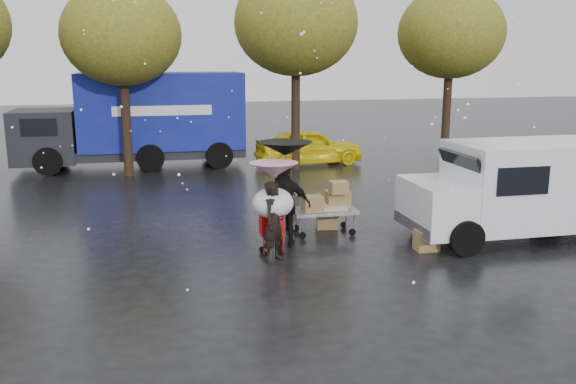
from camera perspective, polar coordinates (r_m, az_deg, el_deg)
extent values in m
plane|color=black|center=(12.67, 0.22, -6.21)|extent=(90.00, 90.00, 0.00)
imported|color=black|center=(12.28, -1.31, -2.80)|extent=(0.70, 0.71, 1.65)
imported|color=black|center=(14.32, -0.29, -0.45)|extent=(0.94, 0.79, 1.71)
imported|color=black|center=(13.20, -0.23, -1.23)|extent=(1.18, 0.76, 1.87)
cylinder|color=#4C4C4C|center=(12.25, -1.31, -2.27)|extent=(0.02, 0.02, 1.89)
cone|color=#C5516E|center=(12.05, -1.34, 2.07)|extent=(0.98, 0.98, 0.30)
sphere|color=#4C4C4C|center=(12.04, -1.34, 2.21)|extent=(0.06, 0.06, 0.06)
cylinder|color=#4C4C4C|center=(13.16, -0.23, -0.59)|extent=(0.02, 0.02, 2.17)
cone|color=black|center=(12.96, -0.24, 4.07)|extent=(1.15, 1.15, 0.30)
sphere|color=#4C4C4C|center=(12.96, -0.24, 4.20)|extent=(0.06, 0.06, 0.06)
cube|color=slate|center=(14.28, 3.39, -1.76)|extent=(1.50, 0.80, 0.08)
cylinder|color=slate|center=(14.04, 0.46, -0.95)|extent=(0.04, 0.04, 0.60)
cube|color=olive|center=(14.42, 4.63, -0.67)|extent=(0.55, 0.45, 0.40)
cube|color=olive|center=(14.06, 2.34, -1.08)|extent=(0.45, 0.40, 0.35)
cube|color=olive|center=(14.10, 4.76, 0.44)|extent=(0.40, 0.35, 0.28)
cube|color=tan|center=(14.27, 3.59, -1.36)|extent=(0.90, 0.55, 0.12)
cylinder|color=black|center=(13.96, 1.36, -4.09)|extent=(0.16, 0.05, 0.16)
cylinder|color=black|center=(14.56, 0.74, -3.39)|extent=(0.16, 0.05, 0.16)
cylinder|color=black|center=(14.29, 6.04, -3.76)|extent=(0.16, 0.05, 0.16)
cylinder|color=black|center=(14.87, 5.25, -3.09)|extent=(0.16, 0.05, 0.16)
cube|color=#B80A0A|center=(12.77, -1.56, -3.01)|extent=(0.47, 0.41, 0.45)
cylinder|color=#B80A0A|center=(12.50, -1.40, -1.61)|extent=(0.42, 0.02, 0.02)
cylinder|color=#4C4C4C|center=(12.52, -1.40, -1.92)|extent=(0.02, 0.02, 0.60)
ellipsoid|color=white|center=(12.47, -1.40, -1.03)|extent=(0.84, 0.84, 0.63)
cylinder|color=black|center=(12.76, -2.20, -5.80)|extent=(0.12, 0.04, 0.12)
cylinder|color=black|center=(13.06, -2.46, -5.37)|extent=(0.12, 0.04, 0.12)
cylinder|color=black|center=(12.83, -0.61, -5.69)|extent=(0.12, 0.04, 0.12)
cylinder|color=black|center=(13.13, -0.91, -5.27)|extent=(0.12, 0.04, 0.12)
cube|color=white|center=(14.99, 22.13, 0.75)|extent=(3.80, 2.00, 1.90)
cube|color=white|center=(13.86, 13.80, -1.28)|extent=(1.20, 1.95, 1.10)
cube|color=black|center=(13.94, 16.01, 2.25)|extent=(0.37, 1.70, 0.67)
cube|color=slate|center=(13.72, 11.65, -3.04)|extent=(0.12, 1.90, 0.25)
cylinder|color=black|center=(13.26, 16.29, -4.15)|extent=(0.76, 0.28, 0.76)
cylinder|color=black|center=(14.88, 12.78, -2.15)|extent=(0.76, 0.28, 0.76)
cylinder|color=black|center=(16.55, 23.16, -1.39)|extent=(0.76, 0.28, 0.76)
cube|color=navy|center=(23.59, -11.73, 7.48)|extent=(6.00, 2.50, 2.80)
cube|color=black|center=(23.97, -21.76, 4.88)|extent=(2.20, 2.40, 1.90)
cube|color=black|center=(23.77, -13.98, 3.64)|extent=(8.00, 2.30, 0.35)
cube|color=white|center=(22.32, -11.67, 7.47)|extent=(3.50, 0.03, 0.35)
cylinder|color=black|center=(22.91, -21.54, 2.68)|extent=(1.00, 0.30, 1.00)
cylinder|color=black|center=(25.16, -20.78, 3.55)|extent=(1.00, 0.30, 1.00)
cylinder|color=black|center=(22.77, -6.44, 3.43)|extent=(1.00, 0.30, 1.00)
cylinder|color=black|center=(25.03, -7.04, 4.23)|extent=(1.00, 0.30, 1.00)
cube|color=olive|center=(13.46, 12.83, -4.43)|extent=(0.49, 0.40, 0.43)
cube|color=olive|center=(14.84, 3.66, -2.63)|extent=(0.56, 0.47, 0.39)
imported|color=yellow|center=(23.54, 1.98, 4.29)|extent=(4.27, 2.06, 1.40)
cylinder|color=black|center=(21.79, -14.95, 7.29)|extent=(0.32, 0.32, 4.48)
ellipsoid|color=#445117|center=(21.72, -15.34, 14.02)|extent=(4.00, 4.00, 3.40)
cylinder|color=black|center=(22.37, 0.72, 8.37)|extent=(0.32, 0.32, 4.90)
ellipsoid|color=#445117|center=(22.34, 0.74, 15.55)|extent=(4.40, 4.40, 3.74)
cylinder|color=black|center=(24.48, 14.65, 8.00)|extent=(0.32, 0.32, 4.62)
ellipsoid|color=#445117|center=(24.43, 15.00, 14.18)|extent=(4.00, 4.00, 3.40)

